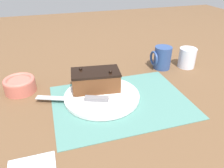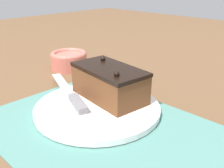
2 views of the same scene
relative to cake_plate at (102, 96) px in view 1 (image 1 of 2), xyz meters
The scene contains 8 objects.
ground_plane 0.07m from the cake_plate, 145.27° to the left, with size 3.00×3.00×0.00m, color brown.
placemat_woven 0.07m from the cake_plate, 145.27° to the left, with size 0.46×0.34×0.00m, color slate.
cake_plate is the anchor object (origin of this frame).
chocolate_cake 0.06m from the cake_plate, 77.89° to the right, with size 0.18×0.11×0.08m.
serving_knife 0.07m from the cake_plate, 13.79° to the left, with size 0.24×0.11×0.01m.
drinking_glass 0.46m from the cake_plate, 161.67° to the right, with size 0.07×0.07×0.09m.
small_bowl 0.31m from the cake_plate, 26.02° to the right, with size 0.11×0.11×0.05m.
coffee_mug 0.36m from the cake_plate, 152.73° to the right, with size 0.09×0.07×0.10m.
Camera 1 is at (0.21, 0.59, 0.43)m, focal length 35.00 mm.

